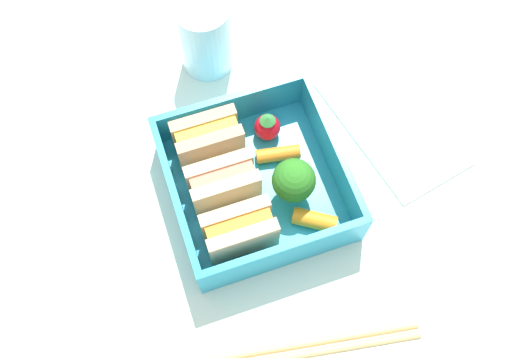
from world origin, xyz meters
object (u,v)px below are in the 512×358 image
at_px(strawberry_far_left, 267,127).
at_px(drinking_glass, 201,38).
at_px(folded_napkin, 392,122).
at_px(carrot_stick_far_left, 314,220).
at_px(sandwich_center, 208,141).
at_px(carrot_stick_left, 278,154).
at_px(broccoli_floret, 294,181).
at_px(sandwich_left, 240,232).
at_px(sandwich_center_left, 223,185).
at_px(chopstick_pair, 300,349).

xyz_separation_m(strawberry_far_left, drinking_glass, (0.10, 0.03, 0.01)).
bearing_deg(folded_napkin, carrot_stick_far_left, 123.99).
bearing_deg(folded_napkin, strawberry_far_left, 79.49).
distance_m(sandwich_center, strawberry_far_left, 0.06).
bearing_deg(carrot_stick_left, drinking_glass, 13.90).
bearing_deg(sandwich_center, strawberry_far_left, -87.44).
height_order(broccoli_floret, carrot_stick_left, broccoli_floret).
distance_m(sandwich_left, carrot_stick_far_left, 0.07).
xyz_separation_m(sandwich_left, sandwich_center_left, (0.04, 0.00, 0.00)).
distance_m(broccoli_floret, folded_napkin, 0.13).
bearing_deg(sandwich_left, carrot_stick_far_left, -94.90).
height_order(carrot_stick_left, strawberry_far_left, strawberry_far_left).
bearing_deg(drinking_glass, strawberry_far_left, -163.36).
distance_m(strawberry_far_left, chopstick_pair, 0.20).
distance_m(sandwich_center, drinking_glass, 0.11).
height_order(sandwich_left, broccoli_floret, broccoli_floret).
distance_m(chopstick_pair, drinking_glass, 0.30).
distance_m(sandwich_center, broccoli_floret, 0.08).
distance_m(carrot_stick_far_left, broccoli_floret, 0.04).
height_order(carrot_stick_far_left, carrot_stick_left, carrot_stick_far_left).
height_order(sandwich_center_left, carrot_stick_left, sandwich_center_left).
bearing_deg(carrot_stick_far_left, carrot_stick_left, 6.73).
xyz_separation_m(sandwich_left, strawberry_far_left, (0.09, -0.06, -0.01)).
xyz_separation_m(sandwich_left, folded_napkin, (0.07, -0.18, -0.03)).
xyz_separation_m(sandwich_left, broccoli_floret, (0.03, -0.06, 0.01)).
xyz_separation_m(sandwich_center, strawberry_far_left, (0.00, -0.06, -0.01)).
xyz_separation_m(sandwich_center, broccoli_floret, (-0.06, -0.06, 0.01)).
xyz_separation_m(carrot_stick_left, strawberry_far_left, (0.03, 0.00, 0.01)).
xyz_separation_m(broccoli_floret, chopstick_pair, (-0.13, 0.04, -0.04)).
bearing_deg(carrot_stick_left, chopstick_pair, 166.66).
bearing_deg(sandwich_center, sandwich_left, 180.00).
xyz_separation_m(drinking_glass, folded_napkin, (-0.13, -0.15, -0.04)).
relative_size(broccoli_floret, chopstick_pair, 0.25).
height_order(carrot_stick_far_left, strawberry_far_left, strawberry_far_left).
bearing_deg(broccoli_floret, chopstick_pair, 163.07).
bearing_deg(carrot_stick_left, strawberry_far_left, 2.59).
bearing_deg(drinking_glass, chopstick_pair, 178.64).
height_order(broccoli_floret, folded_napkin, broccoli_floret).
xyz_separation_m(carrot_stick_far_left, folded_napkin, (0.07, -0.11, -0.02)).
bearing_deg(folded_napkin, sandwich_left, 111.32).
height_order(sandwich_center, strawberry_far_left, sandwich_center).
bearing_deg(sandwich_center, chopstick_pair, -174.50).
xyz_separation_m(sandwich_center_left, broccoli_floret, (-0.02, -0.06, 0.01)).
relative_size(sandwich_center_left, sandwich_center, 1.00).
bearing_deg(broccoli_floret, carrot_stick_left, -0.79).
bearing_deg(sandwich_center, drinking_glass, -13.36).
relative_size(chopstick_pair, drinking_glass, 2.54).
relative_size(sandwich_left, folded_napkin, 0.39).
relative_size(carrot_stick_far_left, drinking_glass, 0.48).
relative_size(drinking_glass, folded_napkin, 0.52).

